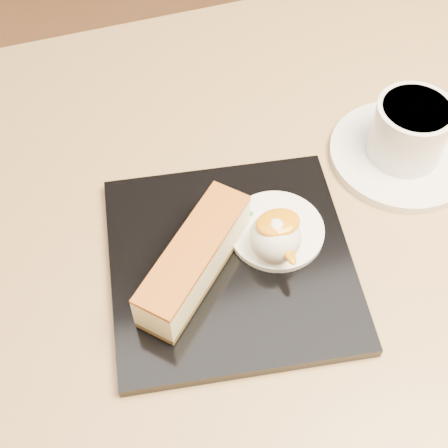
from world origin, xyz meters
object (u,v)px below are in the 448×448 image
object	(u,v)px
saucer	(401,154)
dessert_plate	(231,262)
table	(261,343)
cheesecake	(195,260)
ice_cream_scoop	(275,237)
coffee_cup	(411,129)

from	to	relation	value
saucer	dessert_plate	bearing A→B (deg)	-161.25
table	cheesecake	xyz separation A→B (m)	(-0.07, 0.01, 0.19)
cheesecake	ice_cream_scoop	world-z (taller)	ice_cream_scoop
table	dessert_plate	bearing A→B (deg)	150.61
cheesecake	ice_cream_scoop	distance (m)	0.08
ice_cream_scoop	table	bearing A→B (deg)	-122.12
table	coffee_cup	world-z (taller)	coffee_cup
cheesecake	coffee_cup	world-z (taller)	coffee_cup
table	dessert_plate	xyz separation A→B (m)	(-0.03, 0.02, 0.16)
table	cheesecake	size ratio (longest dim) A/B	6.30
table	ice_cream_scoop	bearing A→B (deg)	57.88
dessert_plate	cheesecake	distance (m)	0.05
dessert_plate	coffee_cup	world-z (taller)	coffee_cup
table	cheesecake	world-z (taller)	cheesecake
saucer	ice_cream_scoop	bearing A→B (deg)	-155.90
dessert_plate	cheesecake	xyz separation A→B (m)	(-0.03, -0.00, 0.03)
cheesecake	table	bearing A→B (deg)	-54.90
table	ice_cream_scoop	distance (m)	0.19
saucer	table	bearing A→B (deg)	-153.48
ice_cream_scoop	saucer	size ratio (longest dim) A/B	0.31
dessert_plate	ice_cream_scoop	size ratio (longest dim) A/B	4.67
ice_cream_scoop	coffee_cup	xyz separation A→B (m)	(0.17, 0.08, 0.01)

